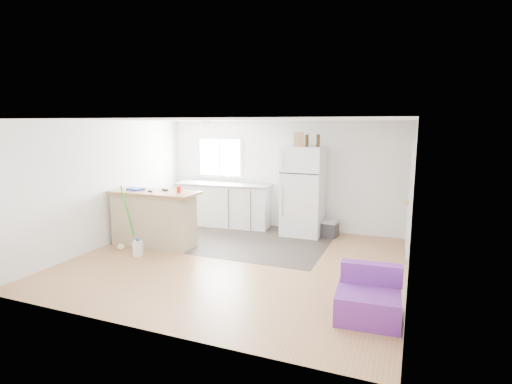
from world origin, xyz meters
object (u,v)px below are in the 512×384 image
red_cup (179,189)px  cleaner_jug (138,248)px  purple_seat (368,300)px  blue_tray (136,189)px  cooler (326,228)px  cardboard_box (299,139)px  bottle_right (318,141)px  bottle_left (307,141)px  kitchen_cabinets (224,204)px  mop (123,238)px  peninsula (154,218)px  refrigerator (303,191)px

red_cup → cleaner_jug: bearing=-121.8°
purple_seat → blue_tray: blue_tray is taller
purple_seat → cooler: bearing=106.2°
cardboard_box → bottle_right: bearing=4.6°
cleaner_jug → purple_seat: bearing=-30.4°
cooler → blue_tray: bearing=-142.5°
bottle_left → kitchen_cabinets: bearing=174.7°
bottle_left → cooler: bearing=16.0°
cooler → blue_tray: (-3.36, -1.87, 0.91)m
kitchen_cabinets → bottle_left: bottle_left is taller
cleaner_jug → mop: (-0.47, 0.18, 0.09)m
peninsula → mop: (-0.36, -0.46, -0.31)m
red_cup → purple_seat: bearing=-22.8°
purple_seat → bottle_right: 4.02m
purple_seat → cardboard_box: bearing=115.4°
mop → red_cup: bearing=34.3°
refrigerator → bottle_left: bearing=-56.2°
red_cup → refrigerator: bearing=43.2°
cleaner_jug → cardboard_box: 3.81m
cooler → red_cup: 3.16m
kitchen_cabinets → cardboard_box: 2.35m
mop → bottle_right: (3.11, 2.30, 1.77)m
mop → bottle_right: bearing=41.0°
kitchen_cabinets → refrigerator: (1.90, -0.06, 0.44)m
purple_seat → bottle_left: size_ratio=3.18×
cooler → bottle_right: 1.83m
blue_tray → kitchen_cabinets: bearing=63.9°
red_cup → blue_tray: bearing=-175.8°
cleaner_jug → red_cup: bearing=39.1°
bottle_right → blue_tray: bearing=-149.4°
cleaner_jug → refrigerator: bearing=27.7°
peninsula → red_cup: (0.55, 0.06, 0.59)m
cooler → bottle_left: bottle_left is taller
refrigerator → bottle_right: size_ratio=7.49×
red_cup → blue_tray: (-0.93, -0.07, -0.04)m
peninsula → cardboard_box: bearing=37.3°
purple_seat → bottle_right: bottle_right is taller
refrigerator → cleaner_jug: 3.52m
blue_tray → bottle_left: bottle_left is taller
mop → blue_tray: size_ratio=4.16×
red_cup → bottle_right: (2.20, 1.78, 0.87)m
refrigerator → cooler: 0.91m
cleaner_jug → blue_tray: 1.24m
refrigerator → cardboard_box: bearing=-158.0°
cardboard_box → bottle_right: (0.40, 0.03, -0.03)m
kitchen_cabinets → purple_seat: 4.97m
peninsula → mop: mop is taller
cooler → red_cup: size_ratio=4.26×
cardboard_box → cooler: bearing=4.5°
cooler → purple_seat: 3.54m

